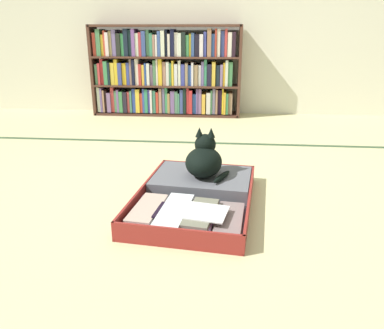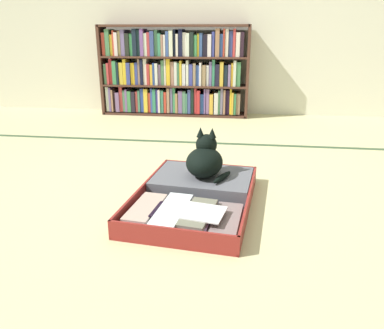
# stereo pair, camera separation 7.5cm
# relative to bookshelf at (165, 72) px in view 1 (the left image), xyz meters

# --- Properties ---
(ground_plane) EXTENTS (10.00, 10.00, 0.00)m
(ground_plane) POSITION_rel_bookshelf_xyz_m (0.48, -2.25, -0.46)
(ground_plane) COLOR #C9C38D
(tatami_border) EXTENTS (4.80, 0.05, 0.00)m
(tatami_border) POSITION_rel_bookshelf_xyz_m (0.48, -1.09, -0.46)
(tatami_border) COLOR #385034
(tatami_border) RESTS_ON ground_plane
(bookshelf) EXTENTS (1.60, 0.25, 0.94)m
(bookshelf) POSITION_rel_bookshelf_xyz_m (0.00, 0.00, 0.00)
(bookshelf) COLOR #502F24
(bookshelf) RESTS_ON ground_plane
(open_suitcase) EXTENTS (0.67, 0.91, 0.10)m
(open_suitcase) POSITION_rel_bookshelf_xyz_m (0.52, -2.24, -0.42)
(open_suitcase) COLOR maroon
(open_suitcase) RESTS_ON ground_plane
(black_cat) EXTENTS (0.27, 0.29, 0.27)m
(black_cat) POSITION_rel_bookshelf_xyz_m (0.56, -2.06, -0.27)
(black_cat) COLOR black
(black_cat) RESTS_ON open_suitcase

